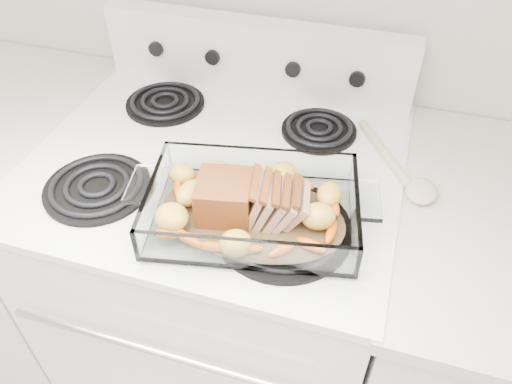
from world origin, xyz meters
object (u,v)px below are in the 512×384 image
(counter_left, at_px, (20,238))
(counter_right, at_px, (477,355))
(electric_range, at_px, (225,287))
(baking_dish, at_px, (253,211))
(pork_roast, at_px, (242,198))

(counter_left, height_order, counter_right, same)
(electric_range, bearing_deg, baking_dish, -49.84)
(electric_range, relative_size, pork_roast, 5.59)
(baking_dish, xyz_separation_m, pork_roast, (-0.02, -0.00, 0.03))
(baking_dish, height_order, pork_roast, pork_roast)
(electric_range, xyz_separation_m, baking_dish, (0.13, -0.15, 0.48))
(counter_left, bearing_deg, baking_dish, -10.94)
(baking_dish, bearing_deg, counter_right, 4.88)
(electric_range, distance_m, pork_roast, 0.54)
(counter_right, bearing_deg, baking_dish, -163.94)
(electric_range, relative_size, counter_left, 1.20)
(counter_left, xyz_separation_m, baking_dish, (0.80, -0.15, 0.50))
(electric_range, bearing_deg, pork_roast, -54.30)
(electric_range, xyz_separation_m, counter_left, (-0.67, -0.00, -0.02))
(pork_roast, bearing_deg, counter_left, 167.38)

